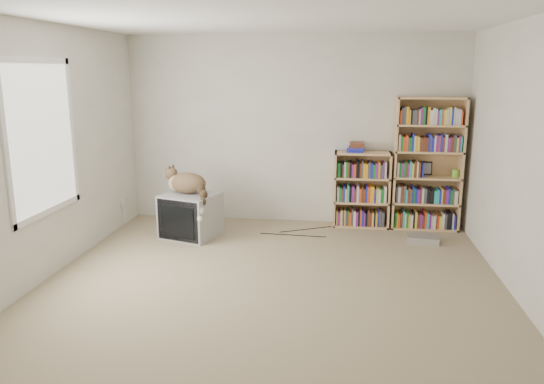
# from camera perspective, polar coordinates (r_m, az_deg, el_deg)

# --- Properties ---
(floor) EXTENTS (4.50, 5.00, 0.01)m
(floor) POSITION_cam_1_polar(r_m,az_deg,el_deg) (5.05, -0.36, -10.85)
(floor) COLOR tan
(floor) RESTS_ON ground
(wall_back) EXTENTS (4.50, 0.02, 2.50)m
(wall_back) POSITION_cam_1_polar(r_m,az_deg,el_deg) (7.14, 2.37, 6.65)
(wall_back) COLOR silver
(wall_back) RESTS_ON floor
(wall_front) EXTENTS (4.50, 0.02, 2.50)m
(wall_front) POSITION_cam_1_polar(r_m,az_deg,el_deg) (2.31, -8.93, -7.25)
(wall_front) COLOR silver
(wall_front) RESTS_ON floor
(wall_left) EXTENTS (0.02, 5.00, 2.50)m
(wall_left) POSITION_cam_1_polar(r_m,az_deg,el_deg) (5.46, -24.51, 3.50)
(wall_left) COLOR silver
(wall_left) RESTS_ON floor
(wall_right) EXTENTS (0.02, 5.00, 2.50)m
(wall_right) POSITION_cam_1_polar(r_m,az_deg,el_deg) (4.92, 26.61, 2.35)
(wall_right) COLOR silver
(wall_right) RESTS_ON floor
(ceiling) EXTENTS (4.50, 5.00, 0.02)m
(ceiling) POSITION_cam_1_polar(r_m,az_deg,el_deg) (4.64, -0.40, 18.68)
(ceiling) COLOR white
(ceiling) RESTS_ON wall_back
(window) EXTENTS (0.02, 1.22, 1.52)m
(window) POSITION_cam_1_polar(r_m,az_deg,el_deg) (5.60, -23.49, 5.37)
(window) COLOR white
(window) RESTS_ON wall_left
(crt_tv) EXTENTS (0.77, 0.73, 0.55)m
(crt_tv) POSITION_cam_1_polar(r_m,az_deg,el_deg) (6.68, -8.70, -2.50)
(crt_tv) COLOR #9C9C9F
(crt_tv) RESTS_ON floor
(cat) EXTENTS (0.68, 0.63, 0.57)m
(cat) POSITION_cam_1_polar(r_m,az_deg,el_deg) (6.58, -8.87, 0.58)
(cat) COLOR #392A17
(cat) RESTS_ON crt_tv
(bookcase_tall) EXTENTS (0.86, 0.30, 1.71)m
(bookcase_tall) POSITION_cam_1_polar(r_m,az_deg,el_deg) (7.13, 16.33, 2.59)
(bookcase_tall) COLOR tan
(bookcase_tall) RESTS_ON floor
(bookcase_short) EXTENTS (0.73, 0.30, 1.00)m
(bookcase_short) POSITION_cam_1_polar(r_m,az_deg,el_deg) (7.11, 9.61, 0.03)
(bookcase_short) COLOR tan
(bookcase_short) RESTS_ON floor
(book_stack) EXTENTS (0.22, 0.29, 0.12)m
(book_stack) POSITION_cam_1_polar(r_m,az_deg,el_deg) (7.01, 9.04, 4.80)
(book_stack) COLOR #D9441C
(book_stack) RESTS_ON bookcase_short
(green_mug) EXTENTS (0.09, 0.09, 0.10)m
(green_mug) POSITION_cam_1_polar(r_m,az_deg,el_deg) (7.18, 19.11, 1.92)
(green_mug) COLOR #76C337
(green_mug) RESTS_ON bookcase_tall
(framed_print) EXTENTS (0.13, 0.05, 0.18)m
(framed_print) POSITION_cam_1_polar(r_m,az_deg,el_deg) (7.21, 16.32, 2.48)
(framed_print) COLOR black
(framed_print) RESTS_ON bookcase_tall
(dvd_player) EXTENTS (0.40, 0.31, 0.09)m
(dvd_player) POSITION_cam_1_polar(r_m,az_deg,el_deg) (6.70, 15.94, -4.86)
(dvd_player) COLOR silver
(dvd_player) RESTS_ON floor
(wall_outlet) EXTENTS (0.01, 0.08, 0.13)m
(wall_outlet) POSITION_cam_1_polar(r_m,az_deg,el_deg) (7.33, -15.81, -1.07)
(wall_outlet) COLOR silver
(wall_outlet) RESTS_ON wall_left
(floor_cables) EXTENTS (1.20, 0.70, 0.01)m
(floor_cables) POSITION_cam_1_polar(r_m,az_deg,el_deg) (6.68, 4.80, -4.79)
(floor_cables) COLOR black
(floor_cables) RESTS_ON floor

